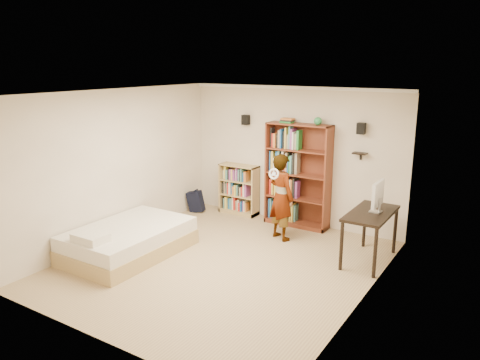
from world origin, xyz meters
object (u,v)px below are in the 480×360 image
object	(u,v)px
computer_desk	(369,237)
person	(281,197)
low_bookshelf	(239,189)
tall_bookshelf	(298,176)
daybed	(129,237)

from	to	relation	value
computer_desk	person	xyz separation A→B (m)	(-1.67, 0.13, 0.37)
person	low_bookshelf	bearing A→B (deg)	-7.51
low_bookshelf	computer_desk	bearing A→B (deg)	-17.37
computer_desk	person	distance (m)	1.71
person	tall_bookshelf	bearing A→B (deg)	-62.38
tall_bookshelf	daybed	distance (m)	3.39
tall_bookshelf	low_bookshelf	world-z (taller)	tall_bookshelf
computer_desk	person	world-z (taller)	person
low_bookshelf	person	size ratio (longest dim) A/B	0.67
tall_bookshelf	low_bookshelf	bearing A→B (deg)	178.87
daybed	person	world-z (taller)	person
computer_desk	person	bearing A→B (deg)	175.61
tall_bookshelf	person	world-z (taller)	tall_bookshelf
tall_bookshelf	computer_desk	world-z (taller)	tall_bookshelf
computer_desk	low_bookshelf	bearing A→B (deg)	162.63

